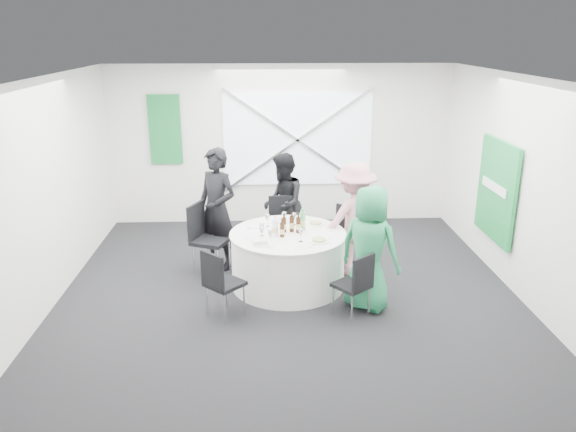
{
  "coord_description": "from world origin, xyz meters",
  "views": [
    {
      "loc": [
        -0.33,
        -6.81,
        3.31
      ],
      "look_at": [
        0.0,
        0.2,
        1.0
      ],
      "focal_mm": 35.0,
      "sensor_mm": 36.0,
      "label": 1
    }
  ],
  "objects_px": {
    "chair_front_right": "(356,281)",
    "person_man_back_left": "(217,209)",
    "chair_back_left": "(205,233)",
    "person_man_back": "(283,204)",
    "person_woman_pink": "(354,220)",
    "banquet_table": "(288,259)",
    "person_woman_green": "(369,248)",
    "chair_back": "(283,223)",
    "chair_front_left": "(220,279)",
    "chair_back_right": "(341,231)",
    "clear_water_bottle": "(275,228)",
    "green_water_bottle": "(303,221)"
  },
  "relations": [
    {
      "from": "chair_back_left",
      "to": "person_woman_pink",
      "type": "bearing_deg",
      "value": -70.66
    },
    {
      "from": "chair_back_left",
      "to": "person_man_back_left",
      "type": "bearing_deg",
      "value": -15.21
    },
    {
      "from": "chair_back_left",
      "to": "clear_water_bottle",
      "type": "height_order",
      "value": "clear_water_bottle"
    },
    {
      "from": "person_woman_green",
      "to": "chair_front_right",
      "type": "bearing_deg",
      "value": 89.64
    },
    {
      "from": "chair_back_right",
      "to": "chair_front_left",
      "type": "distance_m",
      "value": 2.32
    },
    {
      "from": "person_man_back_left",
      "to": "clear_water_bottle",
      "type": "xyz_separation_m",
      "value": [
        0.82,
        -0.8,
        -0.02
      ]
    },
    {
      "from": "person_man_back_left",
      "to": "person_woman_pink",
      "type": "bearing_deg",
      "value": 25.33
    },
    {
      "from": "green_water_bottle",
      "to": "chair_front_right",
      "type": "bearing_deg",
      "value": -62.32
    },
    {
      "from": "chair_back",
      "to": "chair_back_right",
      "type": "relative_size",
      "value": 1.08
    },
    {
      "from": "person_woman_pink",
      "to": "person_woman_green",
      "type": "xyz_separation_m",
      "value": [
        0.02,
        -1.04,
        -0.02
      ]
    },
    {
      "from": "banquet_table",
      "to": "person_man_back_left",
      "type": "distance_m",
      "value": 1.32
    },
    {
      "from": "chair_front_right",
      "to": "person_woman_green",
      "type": "height_order",
      "value": "person_woman_green"
    },
    {
      "from": "green_water_bottle",
      "to": "person_woman_pink",
      "type": "bearing_deg",
      "value": 17.24
    },
    {
      "from": "chair_front_left",
      "to": "person_woman_green",
      "type": "relative_size",
      "value": 0.55
    },
    {
      "from": "person_man_back_left",
      "to": "person_man_back",
      "type": "bearing_deg",
      "value": 65.57
    },
    {
      "from": "person_man_back_left",
      "to": "person_woman_pink",
      "type": "distance_m",
      "value": 1.96
    },
    {
      "from": "person_woman_pink",
      "to": "banquet_table",
      "type": "bearing_deg",
      "value": 0.0
    },
    {
      "from": "chair_back_left",
      "to": "person_woman_green",
      "type": "relative_size",
      "value": 0.65
    },
    {
      "from": "chair_front_right",
      "to": "clear_water_bottle",
      "type": "bearing_deg",
      "value": -81.48
    },
    {
      "from": "chair_back",
      "to": "chair_front_right",
      "type": "height_order",
      "value": "chair_back"
    },
    {
      "from": "person_woman_pink",
      "to": "clear_water_bottle",
      "type": "distance_m",
      "value": 1.2
    },
    {
      "from": "person_woman_pink",
      "to": "person_woman_green",
      "type": "relative_size",
      "value": 1.03
    },
    {
      "from": "chair_front_left",
      "to": "person_man_back",
      "type": "bearing_deg",
      "value": -67.06
    },
    {
      "from": "chair_back_right",
      "to": "chair_back_left",
      "type": "bearing_deg",
      "value": -124.78
    },
    {
      "from": "banquet_table",
      "to": "chair_back_right",
      "type": "relative_size",
      "value": 1.78
    },
    {
      "from": "chair_back",
      "to": "person_woman_pink",
      "type": "height_order",
      "value": "person_woman_pink"
    },
    {
      "from": "person_woman_green",
      "to": "chair_back_left",
      "type": "bearing_deg",
      "value": 6.31
    },
    {
      "from": "chair_back",
      "to": "person_man_back",
      "type": "xyz_separation_m",
      "value": [
        0.02,
        0.23,
        0.23
      ]
    },
    {
      "from": "person_man_back_left",
      "to": "person_man_back",
      "type": "relative_size",
      "value": 1.13
    },
    {
      "from": "clear_water_bottle",
      "to": "banquet_table",
      "type": "bearing_deg",
      "value": 27.25
    },
    {
      "from": "person_man_back",
      "to": "chair_back_right",
      "type": "bearing_deg",
      "value": 56.3
    },
    {
      "from": "chair_back",
      "to": "person_woman_pink",
      "type": "relative_size",
      "value": 0.58
    },
    {
      "from": "chair_back_left",
      "to": "person_man_back",
      "type": "height_order",
      "value": "person_man_back"
    },
    {
      "from": "chair_back_right",
      "to": "person_woman_green",
      "type": "relative_size",
      "value": 0.55
    },
    {
      "from": "chair_front_right",
      "to": "person_woman_pink",
      "type": "xyz_separation_m",
      "value": [
        0.17,
        1.31,
        0.33
      ]
    },
    {
      "from": "person_woman_pink",
      "to": "clear_water_bottle",
      "type": "xyz_separation_m",
      "value": [
        -1.11,
        -0.45,
        0.05
      ]
    },
    {
      "from": "banquet_table",
      "to": "chair_back_left",
      "type": "height_order",
      "value": "chair_back_left"
    },
    {
      "from": "banquet_table",
      "to": "person_woman_green",
      "type": "distance_m",
      "value": 1.25
    },
    {
      "from": "green_water_bottle",
      "to": "chair_back",
      "type": "bearing_deg",
      "value": 104.76
    },
    {
      "from": "person_woman_green",
      "to": "clear_water_bottle",
      "type": "bearing_deg",
      "value": 7.69
    },
    {
      "from": "chair_back",
      "to": "person_woman_green",
      "type": "height_order",
      "value": "person_woman_green"
    },
    {
      "from": "chair_front_right",
      "to": "chair_front_left",
      "type": "distance_m",
      "value": 1.63
    },
    {
      "from": "person_man_back",
      "to": "clear_water_bottle",
      "type": "bearing_deg",
      "value": -7.28
    },
    {
      "from": "chair_front_right",
      "to": "person_woman_green",
      "type": "xyz_separation_m",
      "value": [
        0.19,
        0.27,
        0.31
      ]
    },
    {
      "from": "chair_front_right",
      "to": "person_man_back_left",
      "type": "distance_m",
      "value": 2.45
    },
    {
      "from": "chair_back_left",
      "to": "person_man_back_left",
      "type": "height_order",
      "value": "person_man_back_left"
    },
    {
      "from": "person_man_back_left",
      "to": "person_woman_green",
      "type": "bearing_deg",
      "value": 0.18
    },
    {
      "from": "chair_back_left",
      "to": "chair_front_right",
      "type": "xyz_separation_m",
      "value": [
        1.93,
        -1.44,
        -0.12
      ]
    },
    {
      "from": "chair_back",
      "to": "person_man_back",
      "type": "relative_size",
      "value": 0.6
    },
    {
      "from": "chair_back",
      "to": "chair_front_right",
      "type": "distance_m",
      "value": 2.14
    }
  ]
}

